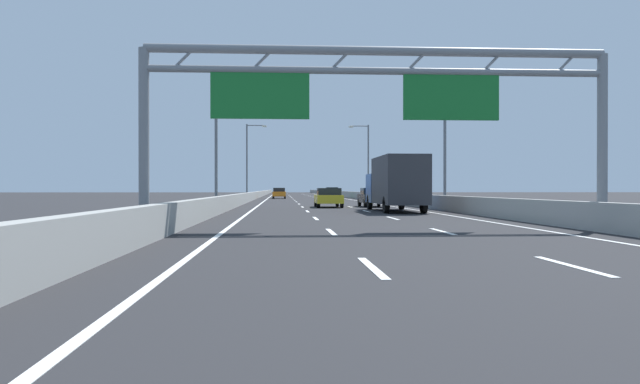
{
  "coord_description": "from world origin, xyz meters",
  "views": [
    {
      "loc": [
        -3.4,
        1.6,
        1.39
      ],
      "look_at": [
        0.86,
        70.08,
        1.01
      ],
      "focal_mm": 35.17,
      "sensor_mm": 36.0,
      "label": 1
    }
  ],
  "objects_px": {
    "green_car": "(332,193)",
    "black_car": "(372,197)",
    "streetlamp_right_far": "(366,157)",
    "streetlamp_left_far": "(249,157)",
    "sign_gantry": "(373,90)",
    "orange_car": "(279,193)",
    "streetlamp_right_mid": "(441,129)",
    "yellow_car": "(328,197)",
    "streetlamp_left_mid": "(220,128)",
    "box_truck": "(396,183)",
    "red_car": "(279,192)"
  },
  "relations": [
    {
      "from": "sign_gantry",
      "to": "orange_car",
      "type": "distance_m",
      "value": 64.64
    },
    {
      "from": "orange_car",
      "to": "streetlamp_left_mid",
      "type": "bearing_deg",
      "value": -94.9
    },
    {
      "from": "streetlamp_left_far",
      "to": "green_car",
      "type": "xyz_separation_m",
      "value": [
        11.2,
        9.13,
        -4.6
      ]
    },
    {
      "from": "sign_gantry",
      "to": "yellow_car",
      "type": "relative_size",
      "value": 3.53
    },
    {
      "from": "sign_gantry",
      "to": "red_car",
      "type": "xyz_separation_m",
      "value": [
        -3.57,
        99.91,
        -4.08
      ]
    },
    {
      "from": "green_car",
      "to": "orange_car",
      "type": "bearing_deg",
      "value": -163.38
    },
    {
      "from": "black_car",
      "to": "streetlamp_left_far",
      "type": "bearing_deg",
      "value": 109.01
    },
    {
      "from": "orange_car",
      "to": "red_car",
      "type": "distance_m",
      "value": 35.49
    },
    {
      "from": "yellow_car",
      "to": "orange_car",
      "type": "bearing_deg",
      "value": 95.35
    },
    {
      "from": "sign_gantry",
      "to": "yellow_car",
      "type": "distance_m",
      "value": 24.68
    },
    {
      "from": "streetlamp_left_mid",
      "to": "green_car",
      "type": "bearing_deg",
      "value": 76.45
    },
    {
      "from": "streetlamp_left_far",
      "to": "red_car",
      "type": "xyz_separation_m",
      "value": [
        3.72,
        42.4,
        -4.65
      ]
    },
    {
      "from": "streetlamp_left_far",
      "to": "streetlamp_left_mid",
      "type": "bearing_deg",
      "value": -90.0
    },
    {
      "from": "streetlamp_right_far",
      "to": "yellow_car",
      "type": "relative_size",
      "value": 2.03
    },
    {
      "from": "yellow_car",
      "to": "box_truck",
      "type": "relative_size",
      "value": 0.53
    },
    {
      "from": "streetlamp_right_far",
      "to": "green_car",
      "type": "height_order",
      "value": "streetlamp_right_far"
    },
    {
      "from": "yellow_car",
      "to": "box_truck",
      "type": "height_order",
      "value": "box_truck"
    },
    {
      "from": "streetlamp_left_far",
      "to": "streetlamp_right_mid",
      "type": "bearing_deg",
      "value": -68.21
    },
    {
      "from": "streetlamp_left_far",
      "to": "streetlamp_right_far",
      "type": "relative_size",
      "value": 1.0
    },
    {
      "from": "green_car",
      "to": "black_car",
      "type": "bearing_deg",
      "value": -90.28
    },
    {
      "from": "red_car",
      "to": "orange_car",
      "type": "bearing_deg",
      "value": -89.87
    },
    {
      "from": "streetlamp_right_far",
      "to": "red_car",
      "type": "relative_size",
      "value": 2.11
    },
    {
      "from": "orange_car",
      "to": "box_truck",
      "type": "relative_size",
      "value": 0.51
    },
    {
      "from": "green_car",
      "to": "black_car",
      "type": "distance_m",
      "value": 41.05
    },
    {
      "from": "streetlamp_left_mid",
      "to": "streetlamp_left_far",
      "type": "distance_m",
      "value": 37.36
    },
    {
      "from": "streetlamp_right_far",
      "to": "red_car",
      "type": "bearing_deg",
      "value": 104.81
    },
    {
      "from": "streetlamp_right_far",
      "to": "box_truck",
      "type": "height_order",
      "value": "streetlamp_right_far"
    },
    {
      "from": "streetlamp_right_far",
      "to": "orange_car",
      "type": "relative_size",
      "value": 2.11
    },
    {
      "from": "streetlamp_left_far",
      "to": "black_car",
      "type": "xyz_separation_m",
      "value": [
        11.0,
        -31.93,
        -4.66
      ]
    },
    {
      "from": "streetlamp_left_mid",
      "to": "black_car",
      "type": "bearing_deg",
      "value": 26.28
    },
    {
      "from": "streetlamp_right_mid",
      "to": "red_car",
      "type": "height_order",
      "value": "streetlamp_right_mid"
    },
    {
      "from": "streetlamp_right_mid",
      "to": "streetlamp_right_far",
      "type": "relative_size",
      "value": 1.0
    },
    {
      "from": "streetlamp_left_mid",
      "to": "streetlamp_left_far",
      "type": "bearing_deg",
      "value": 90.0
    },
    {
      "from": "streetlamp_right_far",
      "to": "yellow_car",
      "type": "xyz_separation_m",
      "value": [
        -7.38,
        -33.16,
        -4.67
      ]
    },
    {
      "from": "orange_car",
      "to": "streetlamp_left_far",
      "type": "bearing_deg",
      "value": -118.78
    },
    {
      "from": "streetlamp_right_far",
      "to": "orange_car",
      "type": "height_order",
      "value": "streetlamp_right_far"
    },
    {
      "from": "streetlamp_left_mid",
      "to": "yellow_car",
      "type": "distance_m",
      "value": 9.82
    },
    {
      "from": "streetlamp_left_mid",
      "to": "green_car",
      "type": "xyz_separation_m",
      "value": [
        11.2,
        46.48,
        -4.6
      ]
    },
    {
      "from": "yellow_car",
      "to": "box_truck",
      "type": "distance_m",
      "value": 9.4
    },
    {
      "from": "streetlamp_right_far",
      "to": "box_truck",
      "type": "relative_size",
      "value": 1.08
    },
    {
      "from": "streetlamp_left_mid",
      "to": "black_car",
      "type": "height_order",
      "value": "streetlamp_left_mid"
    },
    {
      "from": "streetlamp_right_far",
      "to": "red_car",
      "type": "distance_m",
      "value": 44.11
    },
    {
      "from": "orange_car",
      "to": "streetlamp_right_far",
      "type": "bearing_deg",
      "value": -31.85
    },
    {
      "from": "sign_gantry",
      "to": "red_car",
      "type": "relative_size",
      "value": 3.66
    },
    {
      "from": "streetlamp_right_far",
      "to": "black_car",
      "type": "height_order",
      "value": "streetlamp_right_far"
    },
    {
      "from": "black_car",
      "to": "red_car",
      "type": "bearing_deg",
      "value": 95.6
    },
    {
      "from": "streetlamp_left_mid",
      "to": "streetlamp_right_far",
      "type": "distance_m",
      "value": 40.23
    },
    {
      "from": "streetlamp_left_far",
      "to": "sign_gantry",
      "type": "bearing_deg",
      "value": -82.78
    },
    {
      "from": "streetlamp_left_far",
      "to": "black_car",
      "type": "distance_m",
      "value": 34.09
    },
    {
      "from": "streetlamp_right_mid",
      "to": "orange_car",
      "type": "xyz_separation_m",
      "value": [
        -11.13,
        44.27,
        -4.64
      ]
    }
  ]
}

